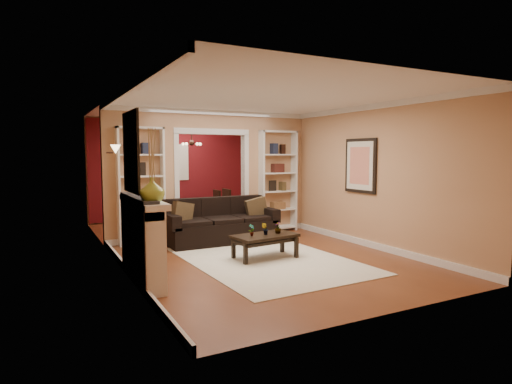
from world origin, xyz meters
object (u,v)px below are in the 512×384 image
bookshelf_left (141,186)px  fireplace (143,240)px  coffee_table (265,247)px  bookshelf_right (278,181)px  dining_table (193,213)px  sofa (221,221)px

bookshelf_left → fireplace: (-0.54, -2.53, -0.57)m
coffee_table → bookshelf_right: size_ratio=0.47×
fireplace → dining_table: (2.19, 4.26, -0.29)m
dining_table → fireplace: bearing=152.8°
bookshelf_right → dining_table: (-1.45, 1.73, -0.86)m
bookshelf_left → dining_table: bookshelf_left is taller
sofa → bookshelf_left: size_ratio=0.98×
dining_table → bookshelf_left: bearing=136.4°
sofa → fireplace: bearing=-135.4°
bookshelf_left → bookshelf_right: (3.10, 0.00, 0.00)m
bookshelf_right → dining_table: 2.42m
fireplace → dining_table: bearing=62.8°
coffee_table → fireplace: bearing=-177.9°
sofa → fireplace: (-1.98, -1.95, 0.14)m
bookshelf_right → fireplace: bearing=-145.2°
bookshelf_left → fireplace: bearing=-102.0°
bookshelf_right → dining_table: bookshelf_right is taller
fireplace → coffee_table: bearing=9.7°
fireplace → dining_table: 4.79m
bookshelf_right → fireplace: 4.47m
coffee_table → bookshelf_left: size_ratio=0.47×
coffee_table → bookshelf_right: bearing=47.4°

